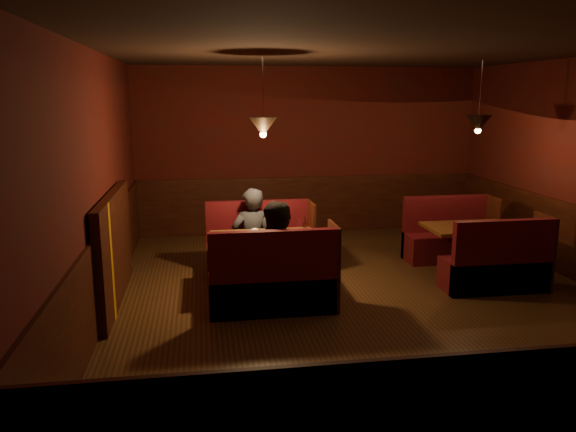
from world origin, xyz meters
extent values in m
cube|color=#362310|center=(0.00, 0.00, -0.01)|extent=(6.00, 7.00, 0.01)
cube|color=black|center=(0.00, 0.00, 2.90)|extent=(6.00, 7.00, 0.01)
cube|color=#391611|center=(0.00, 3.50, 1.45)|extent=(6.00, 0.01, 2.90)
cube|color=#391611|center=(0.00, -3.50, 1.45)|extent=(6.00, 0.01, 2.90)
cube|color=#391611|center=(-3.00, 0.00, 1.45)|extent=(0.01, 7.00, 2.90)
cube|color=black|center=(0.00, 3.48, 0.50)|extent=(6.00, 0.04, 1.00)
cube|color=black|center=(0.00, -3.48, 0.50)|extent=(6.00, 0.04, 1.00)
cube|color=black|center=(-2.98, 0.00, 0.50)|extent=(0.04, 7.00, 1.00)
cube|color=black|center=(-2.92, 0.40, 0.65)|extent=(0.10, 2.20, 1.30)
cube|color=orange|center=(-2.87, -0.15, 0.65)|extent=(0.01, 0.12, 1.30)
cylinder|color=#333333|center=(-1.14, 0.50, 2.45)|extent=(0.01, 0.01, 0.80)
cone|color=black|center=(-1.14, 0.50, 2.05)|extent=(0.34, 0.34, 0.22)
sphere|color=#FFBF72|center=(-1.14, 0.50, 1.96)|extent=(0.08, 0.08, 0.08)
cylinder|color=#333333|center=(1.72, 0.74, 2.45)|extent=(0.01, 0.01, 0.80)
cone|color=black|center=(1.72, 0.74, 2.05)|extent=(0.34, 0.34, 0.22)
sphere|color=#FFBF72|center=(1.72, 0.74, 1.96)|extent=(0.08, 0.08, 0.08)
cube|color=#4D2B10|center=(-1.14, 0.50, 0.68)|extent=(1.32, 0.80, 0.05)
cylinder|color=black|center=(-1.14, 0.50, 0.33)|extent=(0.13, 0.13, 0.66)
cylinder|color=black|center=(-1.14, 0.50, 0.02)|extent=(0.53, 0.53, 0.04)
cylinder|color=silver|center=(-1.13, 0.42, 0.71)|extent=(0.26, 0.26, 0.02)
cube|color=black|center=(-1.09, 0.42, 0.74)|extent=(0.08, 0.08, 0.03)
ellipsoid|color=silver|center=(-1.17, 0.42, 0.75)|extent=(0.07, 0.07, 0.05)
cube|color=tan|center=(-0.99, 0.36, 0.74)|extent=(0.08, 0.05, 0.03)
cylinder|color=silver|center=(-1.13, 0.35, 0.73)|extent=(0.11, 0.07, 0.01)
cylinder|color=silver|center=(-1.26, 0.68, 0.71)|extent=(0.24, 0.24, 0.01)
ellipsoid|color=beige|center=(-1.24, 0.67, 0.75)|extent=(0.09, 0.09, 0.05)
cube|color=silver|center=(-1.24, 0.62, 0.72)|extent=(0.19, 0.03, 0.00)
cylinder|color=white|center=(-0.88, 0.49, 0.75)|extent=(0.05, 0.05, 0.08)
cylinder|color=white|center=(-0.65, 0.74, 0.78)|extent=(0.07, 0.07, 0.14)
cylinder|color=white|center=(-0.69, 0.30, 0.78)|extent=(0.07, 0.07, 0.14)
cylinder|color=#47230F|center=(-0.62, 0.52, 0.78)|extent=(0.06, 0.06, 0.15)
cylinder|color=#47230F|center=(-0.62, 0.52, 0.89)|extent=(0.02, 0.02, 0.07)
ellipsoid|color=white|center=(-0.73, 0.37, 0.73)|extent=(0.11, 0.11, 0.04)
cube|color=#3C0C0B|center=(-1.14, 1.19, 0.21)|extent=(1.41, 0.52, 0.42)
cube|color=#3C0C0B|center=(-1.14, 1.39, 0.49)|extent=(1.41, 0.11, 0.99)
cube|color=black|center=(-0.41, 1.19, 0.49)|extent=(0.04, 0.52, 0.99)
cube|color=#3C0C0B|center=(-1.14, -0.18, 0.21)|extent=(1.41, 0.52, 0.42)
cube|color=#3C0C0B|center=(-1.14, -0.38, 0.49)|extent=(1.41, 0.11, 0.99)
cube|color=black|center=(-0.41, -0.18, 0.49)|extent=(0.04, 0.52, 0.99)
cube|color=#4D2B10|center=(1.72, 0.74, 0.65)|extent=(1.20, 0.76, 0.04)
cylinder|color=black|center=(1.72, 0.74, 0.31)|extent=(0.13, 0.13, 0.63)
cylinder|color=black|center=(1.72, 0.74, 0.02)|extent=(0.50, 0.50, 0.04)
cube|color=#3C0C0B|center=(1.72, 1.39, 0.20)|extent=(1.29, 0.49, 0.40)
cube|color=#3C0C0B|center=(1.72, 1.58, 0.47)|extent=(1.29, 0.11, 0.94)
cube|color=black|center=(2.38, 1.39, 0.47)|extent=(0.04, 0.49, 0.94)
cube|color=#3C0C0B|center=(1.72, 0.09, 0.20)|extent=(1.29, 0.49, 0.40)
cube|color=#3C0C0B|center=(1.72, -0.11, 0.47)|extent=(1.29, 0.11, 0.94)
cube|color=black|center=(2.38, 0.09, 0.47)|extent=(0.04, 0.49, 0.94)
imported|color=#2C2E34|center=(-1.23, 1.18, 0.78)|extent=(0.63, 0.47, 1.55)
imported|color=black|center=(-1.01, -0.08, 0.80)|extent=(0.90, 0.78, 1.59)
camera|label=1|loc=(-1.89, -6.20, 2.41)|focal=35.00mm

